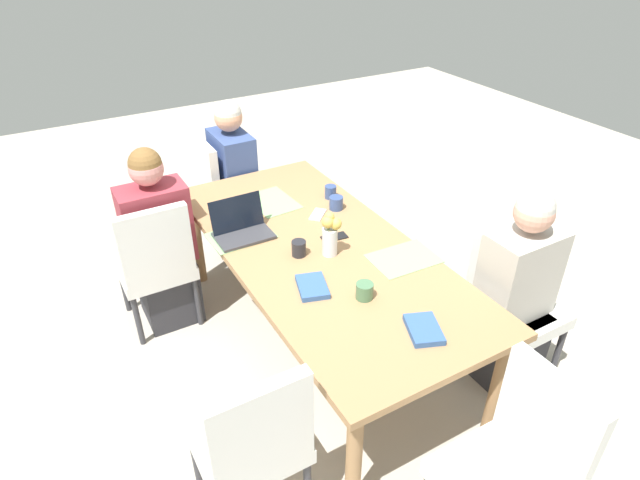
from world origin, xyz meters
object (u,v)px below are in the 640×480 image
object	(u,v)px
chair_head_right_left_near	(223,189)
chair_far_left_far	(155,261)
chair_far_right_mid	(252,439)
flower_vase	(330,234)
person_far_left_far	(161,248)
coffee_mug_near_right	(336,203)
chair_head_left_right_near	(517,462)
book_red_cover	(312,287)
book_blue_cover	(424,329)
person_near_left_mid	(513,300)
coffee_mug_centre_left	(331,192)
coffee_mug_centre_right	(365,291)
chair_near_left_mid	(509,293)
laptop_far_left_far	(242,229)
phone_silver	(318,214)
person_head_right_left_near	(235,186)
coffee_mug_near_left	(299,248)
dining_table	(320,258)
phone_black	(334,237)

from	to	relation	value
chair_head_right_left_near	chair_far_left_far	size ratio (longest dim) A/B	1.00
chair_far_right_mid	flower_vase	size ratio (longest dim) A/B	3.52
person_far_left_far	chair_far_left_far	bearing A→B (deg)	141.24
coffee_mug_near_right	person_far_left_far	bearing A→B (deg)	68.64
chair_head_right_left_near	chair_head_left_right_near	bearing A→B (deg)	-177.14
book_red_cover	book_blue_cover	bearing A→B (deg)	-134.58
person_near_left_mid	coffee_mug_centre_left	distance (m)	1.31
chair_far_left_far	chair_far_right_mid	xyz separation A→B (m)	(-1.48, 0.00, 0.00)
coffee_mug_near_right	coffee_mug_centre_right	distance (m)	0.91
chair_near_left_mid	chair_head_left_right_near	xyz separation A→B (m)	(-0.78, 0.78, 0.00)
coffee_mug_centre_right	book_blue_cover	bearing A→B (deg)	-164.47
chair_far_right_mid	chair_head_left_right_near	bearing A→B (deg)	-125.52
laptop_far_left_far	phone_silver	size ratio (longest dim) A/B	2.13
person_head_right_left_near	person_far_left_far	bearing A→B (deg)	128.55
book_red_cover	chair_far_left_far	bearing A→B (deg)	47.01
chair_near_left_mid	coffee_mug_near_left	distance (m)	1.21
dining_table	chair_far_right_mid	bearing A→B (deg)	136.09
chair_near_left_mid	person_far_left_far	xyz separation A→B (m)	(1.39, 1.58, 0.03)
chair_head_left_right_near	coffee_mug_near_left	distance (m)	1.46
chair_head_left_right_near	laptop_far_left_far	size ratio (longest dim) A/B	2.81
laptop_far_left_far	book_blue_cover	bearing A→B (deg)	-161.77
person_head_right_left_near	phone_black	bearing A→B (deg)	-174.86
person_near_left_mid	chair_far_right_mid	bearing A→B (deg)	93.50
coffee_mug_near_right	phone_silver	distance (m)	0.15
coffee_mug_near_right	phone_black	size ratio (longest dim) A/B	0.58
book_red_cover	phone_black	distance (m)	0.50
chair_head_left_right_near	book_red_cover	size ratio (longest dim) A/B	4.50
flower_vase	book_red_cover	distance (m)	0.35
chair_far_right_mid	coffee_mug_centre_left	xyz separation A→B (m)	(1.30, -1.14, 0.26)
coffee_mug_near_left	person_near_left_mid	bearing A→B (deg)	-127.24
person_near_left_mid	chair_head_left_right_near	world-z (taller)	person_near_left_mid
chair_far_left_far	coffee_mug_near_right	world-z (taller)	chair_far_left_far
coffee_mug_near_left	coffee_mug_near_right	distance (m)	0.57
chair_far_left_far	chair_far_right_mid	bearing A→B (deg)	179.89
coffee_mug_centre_right	coffee_mug_near_right	bearing A→B (deg)	-22.47
person_head_right_left_near	person_near_left_mid	distance (m)	2.19
flower_vase	book_blue_cover	world-z (taller)	flower_vase
dining_table	coffee_mug_centre_right	distance (m)	0.51
dining_table	coffee_mug_near_right	size ratio (longest dim) A/B	25.36
laptop_far_left_far	person_near_left_mid	bearing A→B (deg)	-133.20
person_far_left_far	chair_head_left_right_near	xyz separation A→B (m)	(-2.17, -0.80, -0.03)
chair_near_left_mid	phone_silver	size ratio (longest dim) A/B	6.00
flower_vase	coffee_mug_near_left	distance (m)	0.19
person_near_left_mid	coffee_mug_near_right	bearing A→B (deg)	24.67
person_near_left_mid	chair_far_left_far	xyz separation A→B (m)	(1.39, 1.58, -0.03)
chair_head_left_right_near	book_blue_cover	xyz separation A→B (m)	(0.59, 0.01, 0.24)
chair_far_left_far	phone_black	distance (m)	1.12
person_head_right_left_near	coffee_mug_near_left	bearing A→B (deg)	173.79
coffee_mug_near_right	coffee_mug_centre_right	world-z (taller)	same
dining_table	chair_head_right_left_near	size ratio (longest dim) A/B	2.45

